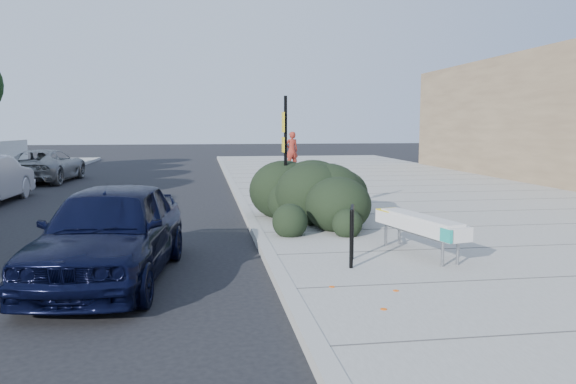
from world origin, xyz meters
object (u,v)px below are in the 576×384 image
object	(u,v)px
suv_silver	(46,166)
pedestrian	(292,150)
sign_post	(285,150)
bench	(419,225)
sedan_navy	(110,232)
bike_rack	(352,229)

from	to	relation	value
suv_silver	pedestrian	xyz separation A→B (m)	(10.82, 3.45, 0.41)
sign_post	pedestrian	size ratio (longest dim) A/B	1.54
bench	sedan_navy	distance (m)	5.01
sign_post	pedestrian	world-z (taller)	sign_post
suv_silver	pedestrian	world-z (taller)	pedestrian
sign_post	pedestrian	distance (m)	15.15
suv_silver	bench	bearing A→B (deg)	127.09
bench	suv_silver	world-z (taller)	suv_silver
bike_rack	sign_post	xyz separation A→B (m)	(-0.42, 4.40, 1.06)
bench	suv_silver	distance (m)	18.39
bike_rack	sign_post	distance (m)	4.54
sedan_navy	suv_silver	world-z (taller)	sedan_navy
bench	pedestrian	distance (m)	18.91
bike_rack	pedestrian	bearing A→B (deg)	100.03
sign_post	bike_rack	bearing A→B (deg)	-84.85
bike_rack	suv_silver	bearing A→B (deg)	135.05
sign_post	sedan_navy	bearing A→B (deg)	-128.10
bench	sedan_navy	bearing A→B (deg)	169.75
bench	suv_silver	size ratio (longest dim) A/B	0.46
bike_rack	suv_silver	xyz separation A→B (m)	(-8.71, 15.86, -0.03)
suv_silver	sign_post	bearing A→B (deg)	130.01
bike_rack	sedan_navy	size ratio (longest dim) A/B	0.21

